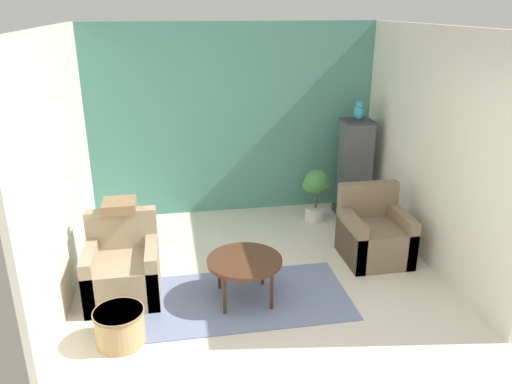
{
  "coord_description": "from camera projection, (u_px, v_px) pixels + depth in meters",
  "views": [
    {
      "loc": [
        -0.89,
        -3.25,
        2.84
      ],
      "look_at": [
        0.0,
        1.77,
        0.93
      ],
      "focal_mm": 35.0,
      "sensor_mm": 36.0,
      "label": 1
    }
  ],
  "objects": [
    {
      "name": "wall_back_accent",
      "position": [
        233.0,
        121.0,
        6.96
      ],
      "size": [
        4.09,
        0.06,
        2.65
      ],
      "color": "#4C897A",
      "rests_on": "ground_plane"
    },
    {
      "name": "coffee_table",
      "position": [
        245.0,
        263.0,
        5.0
      ],
      "size": [
        0.76,
        0.76,
        0.46
      ],
      "color": "#472819",
      "rests_on": "ground_plane"
    },
    {
      "name": "wicker_basket",
      "position": [
        120.0,
        326.0,
        4.42
      ],
      "size": [
        0.45,
        0.45,
        0.33
      ],
      "color": "tan",
      "rests_on": "ground_plane"
    },
    {
      "name": "ground_plane",
      "position": [
        293.0,
        370.0,
        4.14
      ],
      "size": [
        20.0,
        20.0,
        0.0
      ],
      "primitive_type": "plane",
      "color": "beige",
      "rests_on": "ground"
    },
    {
      "name": "area_rug",
      "position": [
        245.0,
        298.0,
        5.14
      ],
      "size": [
        2.13,
        1.15,
        0.01
      ],
      "color": "slate",
      "rests_on": "ground_plane"
    },
    {
      "name": "potted_plant",
      "position": [
        316.0,
        190.0,
        6.89
      ],
      "size": [
        0.37,
        0.33,
        0.73
      ],
      "color": "beige",
      "rests_on": "ground_plane"
    },
    {
      "name": "armchair_left",
      "position": [
        123.0,
        271.0,
        5.11
      ],
      "size": [
        0.72,
        0.74,
        0.86
      ],
      "color": "#9E896B",
      "rests_on": "ground_plane"
    },
    {
      "name": "parrot",
      "position": [
        359.0,
        111.0,
        6.7
      ],
      "size": [
        0.13,
        0.23,
        0.27
      ],
      "color": "teal",
      "rests_on": "birdcage"
    },
    {
      "name": "armchair_right",
      "position": [
        374.0,
        236.0,
        5.88
      ],
      "size": [
        0.72,
        0.74,
        0.86
      ],
      "color": "#7A664C",
      "rests_on": "ground_plane"
    },
    {
      "name": "wall_left",
      "position": [
        58.0,
        167.0,
        4.97
      ],
      "size": [
        0.06,
        3.53,
        2.65
      ],
      "color": "beige",
      "rests_on": "ground_plane"
    },
    {
      "name": "throw_pillow",
      "position": [
        119.0,
        205.0,
        5.13
      ],
      "size": [
        0.33,
        0.33,
        0.1
      ],
      "color": "#846647",
      "rests_on": "armchair_left"
    },
    {
      "name": "birdcage",
      "position": [
        354.0,
        170.0,
        6.99
      ],
      "size": [
        0.45,
        0.45,
        1.38
      ],
      "color": "#353539",
      "rests_on": "ground_plane"
    },
    {
      "name": "wall_right",
      "position": [
        431.0,
        148.0,
        5.63
      ],
      "size": [
        0.06,
        3.53,
        2.65
      ],
      "color": "beige",
      "rests_on": "ground_plane"
    }
  ]
}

